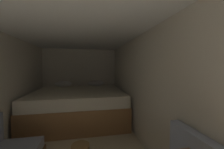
# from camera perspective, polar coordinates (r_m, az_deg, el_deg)

# --- Properties ---
(wall_back) EXTENTS (2.53, 0.05, 2.05)m
(wall_back) POSITION_cam_1_polar(r_m,az_deg,el_deg) (4.75, -13.36, -1.82)
(wall_back) COLOR beige
(wall_back) RESTS_ON ground
(wall_right) EXTENTS (0.05, 5.00, 2.05)m
(wall_right) POSITION_cam_1_polar(r_m,az_deg,el_deg) (2.46, 14.09, -6.61)
(wall_right) COLOR beige
(wall_right) RESTS_ON ground
(ceiling_slab) EXTENTS (2.53, 5.00, 0.05)m
(ceiling_slab) POSITION_cam_1_polar(r_m,az_deg,el_deg) (2.29, -16.75, 19.10)
(ceiling_slab) COLOR white
(ceiling_slab) RESTS_ON wall_left
(bed) EXTENTS (2.31, 1.98, 0.99)m
(bed) POSITION_cam_1_polar(r_m,az_deg,el_deg) (3.82, -13.96, -12.50)
(bed) COLOR olive
(bed) RESTS_ON ground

